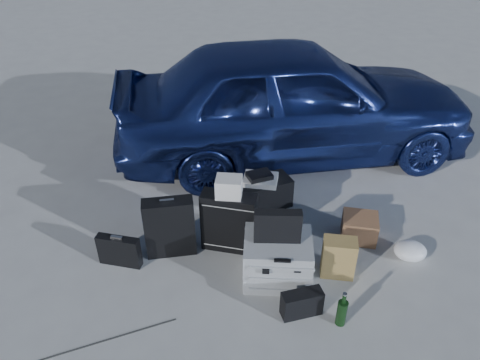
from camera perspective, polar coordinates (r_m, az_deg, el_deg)
The scene contains 16 objects.
ground at distance 4.26m, azimuth 1.49°, elevation -13.82°, with size 60.00×60.00×0.00m, color #ADADA8.
car at distance 5.90m, azimuth 6.52°, elevation 9.76°, with size 1.77×4.39×1.49m, color navy.
pelican_case at distance 4.27m, azimuth 4.57°, elevation -9.56°, with size 0.60×0.49×0.43m, color #A2A5A7.
laptop_bag at distance 4.03m, azimuth 4.61°, elevation -5.63°, with size 0.41×0.10×0.31m, color black.
briefcase at distance 4.56m, azimuth -14.51°, elevation -8.37°, with size 0.41×0.09×0.32m, color black.
suitcase_left at distance 4.50m, azimuth -8.56°, elevation -5.73°, with size 0.47×0.17×0.61m, color black.
suitcase_right at distance 4.50m, azimuth -1.35°, elevation -5.14°, with size 0.52×0.19×0.63m, color black.
white_carton at distance 4.25m, azimuth -1.36°, elevation -0.86°, with size 0.23×0.19×0.19m, color silver.
duffel_bag at distance 5.10m, azimuth 2.46°, elevation -1.79°, with size 0.68×0.29×0.34m, color black.
flat_box_white at distance 4.99m, azimuth 2.52°, elevation 0.06°, with size 0.36×0.27×0.06m, color silver.
flat_box_black at distance 4.94m, azimuth 2.38°, elevation 0.54°, with size 0.25×0.18×0.05m, color black.
kraft_bag at distance 4.39m, azimuth 11.92°, elevation -9.24°, with size 0.30×0.18×0.40m, color #A28946.
cardboard_box at distance 4.87m, azimuth 14.34°, elevation -5.65°, with size 0.35×0.30×0.26m, color #966341.
plastic_bag at distance 4.81m, azimuth 20.03°, elevation -8.11°, with size 0.31×0.26×0.17m, color white.
messenger_bag at distance 4.06m, azimuth 7.54°, elevation -14.69°, with size 0.34×0.13×0.24m, color black.
green_bottle at distance 4.01m, azimuth 12.36°, elevation -15.13°, with size 0.09×0.09×0.34m, color black.
Camera 1 is at (-0.28, -2.84, 3.16)m, focal length 35.00 mm.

